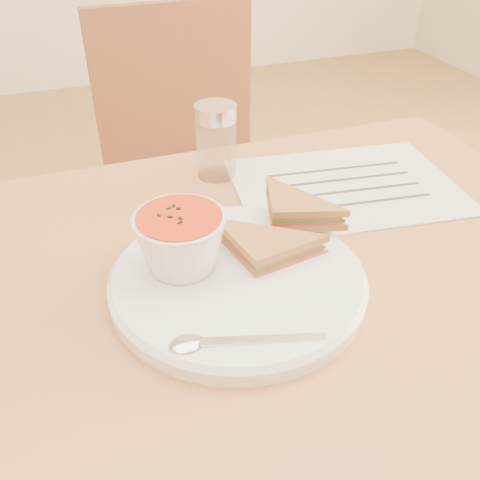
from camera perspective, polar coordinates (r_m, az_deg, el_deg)
name	(u,v)px	position (r m, az deg, el deg)	size (l,w,h in m)	color
dining_table	(238,465)	(0.91, -0.22, -22.85)	(1.00, 0.70, 0.75)	#9F5931
chair_far	(199,208)	(1.34, -4.38, 3.44)	(0.40, 0.40, 0.89)	brown
plate	(238,281)	(0.61, -0.24, -4.40)	(0.29, 0.29, 0.02)	white
soup_bowl	(181,244)	(0.60, -6.31, -0.44)	(0.10, 0.10, 0.07)	white
sandwich_half_a	(256,272)	(0.59, 1.67, -3.47)	(0.10, 0.10, 0.03)	#AA733C
sandwich_half_b	(272,223)	(0.65, 3.46, 1.85)	(0.09, 0.09, 0.03)	#AA733C
spoon	(243,342)	(0.53, 0.28, -10.79)	(0.18, 0.04, 0.01)	silver
paper_menu	(346,186)	(0.82, 11.20, 5.66)	(0.33, 0.24, 0.00)	silver
condiment_shaker	(216,141)	(0.82, -2.55, 10.47)	(0.06, 0.06, 0.11)	silver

